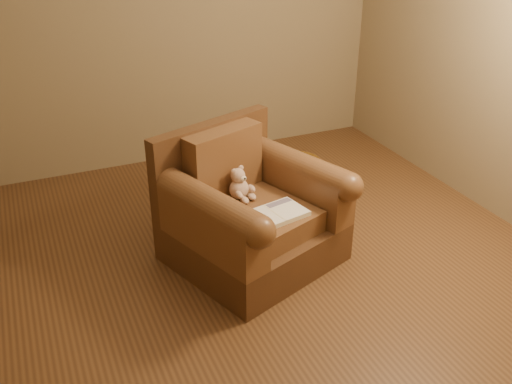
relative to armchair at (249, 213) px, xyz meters
name	(u,v)px	position (x,y,z in m)	size (l,w,h in m)	color
floor	(260,264)	(0.03, -0.13, -0.35)	(4.00, 4.00, 0.00)	brown
room	(261,7)	(0.03, -0.13, 1.37)	(4.02, 4.02, 2.71)	#7D6A4D
armchair	(249,213)	(0.00, 0.00, 0.00)	(1.26, 1.23, 0.90)	#4A2D18
teddy_bear	(240,187)	(-0.03, 0.08, 0.17)	(0.17, 0.20, 0.23)	tan
guidebook	(274,215)	(0.08, -0.24, 0.10)	(0.45, 0.33, 0.03)	beige
side_table	(296,187)	(0.54, 0.35, -0.08)	(0.35, 0.35, 0.50)	#BE8B34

